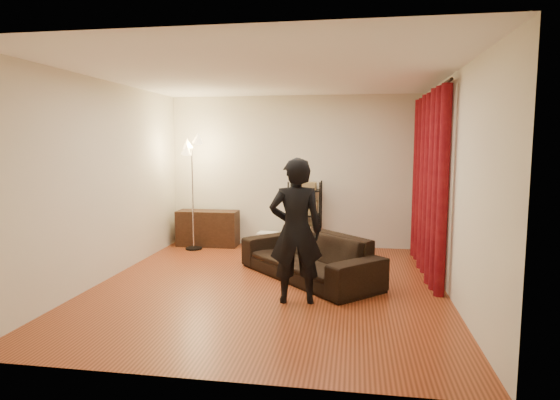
% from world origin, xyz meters
% --- Properties ---
extents(floor, '(5.00, 5.00, 0.00)m').
position_xyz_m(floor, '(0.00, 0.00, 0.00)').
color(floor, '#984424').
rests_on(floor, ground).
extents(ceiling, '(5.00, 5.00, 0.00)m').
position_xyz_m(ceiling, '(0.00, 0.00, 2.70)').
color(ceiling, white).
rests_on(ceiling, ground).
extents(wall_back, '(5.00, 0.00, 5.00)m').
position_xyz_m(wall_back, '(0.00, 2.50, 1.35)').
color(wall_back, beige).
rests_on(wall_back, ground).
extents(wall_front, '(5.00, 0.00, 5.00)m').
position_xyz_m(wall_front, '(0.00, -2.50, 1.35)').
color(wall_front, beige).
rests_on(wall_front, ground).
extents(wall_left, '(0.00, 5.00, 5.00)m').
position_xyz_m(wall_left, '(-2.25, 0.00, 1.35)').
color(wall_left, beige).
rests_on(wall_left, ground).
extents(wall_right, '(0.00, 5.00, 5.00)m').
position_xyz_m(wall_right, '(2.25, 0.00, 1.35)').
color(wall_right, beige).
rests_on(wall_right, ground).
extents(curtain_rod, '(0.04, 2.65, 0.04)m').
position_xyz_m(curtain_rod, '(2.15, 1.12, 2.58)').
color(curtain_rod, black).
rests_on(curtain_rod, wall_right).
extents(curtain, '(0.22, 2.65, 2.55)m').
position_xyz_m(curtain, '(2.13, 1.12, 1.28)').
color(curtain, maroon).
rests_on(curtain, ground).
extents(sofa, '(2.14, 2.16, 0.64)m').
position_xyz_m(sofa, '(0.47, 0.43, 0.32)').
color(sofa, black).
rests_on(sofa, ground).
extents(person, '(0.68, 0.51, 1.70)m').
position_xyz_m(person, '(0.43, -0.56, 0.85)').
color(person, black).
rests_on(person, ground).
extents(media_cabinet, '(1.11, 0.43, 0.64)m').
position_xyz_m(media_cabinet, '(-1.54, 2.23, 0.32)').
color(media_cabinet, '#331D11').
rests_on(media_cabinet, ground).
extents(storage_boxes, '(0.34, 0.28, 0.28)m').
position_xyz_m(storage_boxes, '(-0.44, 2.23, 0.14)').
color(storage_boxes, white).
rests_on(storage_boxes, ground).
extents(wire_shelf, '(0.65, 0.57, 1.20)m').
position_xyz_m(wire_shelf, '(0.23, 2.28, 0.60)').
color(wire_shelf, black).
rests_on(wire_shelf, ground).
extents(floor_lamp, '(0.41, 0.41, 1.95)m').
position_xyz_m(floor_lamp, '(-1.70, 1.89, 0.98)').
color(floor_lamp, silver).
rests_on(floor_lamp, ground).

